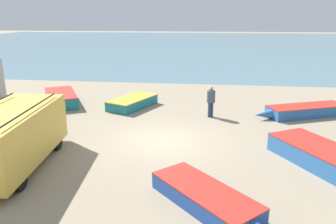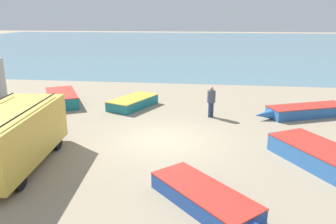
% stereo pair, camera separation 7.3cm
% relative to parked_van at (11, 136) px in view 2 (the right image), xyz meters
% --- Properties ---
extents(ground_plane, '(200.00, 200.00, 0.00)m').
position_rel_parked_van_xyz_m(ground_plane, '(4.73, 3.04, -1.11)').
color(ground_plane, gray).
extents(sea_water, '(120.00, 80.00, 0.01)m').
position_rel_parked_van_xyz_m(sea_water, '(4.73, 55.04, -1.11)').
color(sea_water, slate).
rests_on(sea_water, ground_plane).
extents(parked_van, '(2.55, 5.28, 2.13)m').
position_rel_parked_van_xyz_m(parked_van, '(0.00, 0.00, 0.00)').
color(parked_van, gold).
rests_on(parked_van, ground_plane).
extents(fishing_rowboat_0, '(3.39, 3.50, 0.49)m').
position_rel_parked_van_xyz_m(fishing_rowboat_0, '(6.61, -1.71, -0.87)').
color(fishing_rowboat_0, '#234CA3').
rests_on(fishing_rowboat_0, ground_plane).
extents(fishing_rowboat_1, '(5.04, 2.73, 0.56)m').
position_rel_parked_van_xyz_m(fishing_rowboat_1, '(11.48, 7.39, -0.83)').
color(fishing_rowboat_1, '#2D66AD').
rests_on(fishing_rowboat_1, ground_plane).
extents(fishing_rowboat_2, '(3.51, 4.91, 0.66)m').
position_rel_parked_van_xyz_m(fishing_rowboat_2, '(10.54, 1.40, -0.78)').
color(fishing_rowboat_2, '#2D66AD').
rests_on(fishing_rowboat_2, ground_plane).
extents(fishing_rowboat_3, '(3.15, 4.35, 0.69)m').
position_rel_parked_van_xyz_m(fishing_rowboat_3, '(-2.14, 8.32, -0.77)').
color(fishing_rowboat_3, '#1E757F').
rests_on(fishing_rowboat_3, ground_plane).
extents(fishing_rowboat_4, '(2.57, 3.80, 0.55)m').
position_rel_parked_van_xyz_m(fishing_rowboat_4, '(2.34, 8.08, -0.84)').
color(fishing_rowboat_4, '#1E757F').
rests_on(fishing_rowboat_4, ground_plane).
extents(fisherman_1, '(0.42, 0.42, 1.59)m').
position_rel_parked_van_xyz_m(fisherman_1, '(6.69, 6.65, -0.16)').
color(fisherman_1, navy).
rests_on(fisherman_1, ground_plane).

